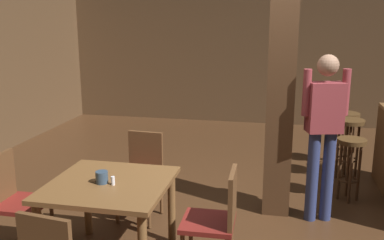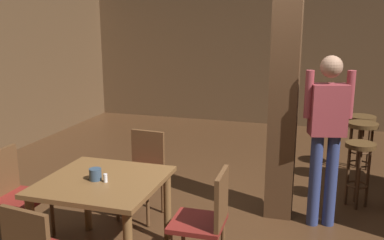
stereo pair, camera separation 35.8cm
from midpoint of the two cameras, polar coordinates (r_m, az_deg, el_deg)
ground_plane at (r=4.53m, az=4.49°, el=-13.64°), size 10.80×10.80×0.00m
wall_back at (r=8.55m, az=8.69°, el=8.81°), size 8.00×0.10×2.80m
pillar at (r=4.45m, az=9.58°, el=4.72°), size 0.28×0.28×2.80m
dining_table at (r=3.72m, az=-13.66°, el=-9.74°), size 0.98×0.98×0.73m
chair_east at (r=3.50m, az=0.43°, el=-12.84°), size 0.43×0.43×0.89m
chair_west at (r=4.24m, az=-24.95°, el=-9.36°), size 0.42×0.42×0.89m
chair_north at (r=4.54m, az=-8.97°, el=-6.74°), size 0.45×0.45×0.89m
napkin_cup at (r=3.65m, az=-14.73°, el=-7.44°), size 0.10×0.10×0.10m
salt_shaker at (r=3.60m, az=-13.36°, el=-7.92°), size 0.03×0.03×0.07m
standing_person at (r=4.41m, az=14.95°, el=-0.90°), size 0.47×0.28×1.72m
bar_stool_near at (r=5.13m, az=18.55°, el=-4.51°), size 0.32×0.32×0.73m
bar_stool_mid at (r=5.78m, az=18.53°, el=-1.83°), size 0.37×0.37×0.80m
bar_stool_far at (r=6.35m, az=18.27°, el=-0.73°), size 0.37×0.37×0.77m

